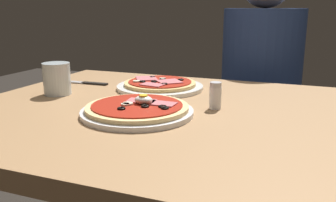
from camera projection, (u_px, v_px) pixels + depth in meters
The scene contains 7 objects.
dining_table at pixel (209, 156), 0.90m from camera, with size 1.26×0.84×0.74m.
pizza_foreground at pixel (138, 110), 0.86m from camera, with size 0.27×0.27×0.05m.
pizza_across_left at pixel (160, 85), 1.13m from camera, with size 0.27×0.27×0.03m.
water_glass_near at pixel (57, 81), 1.05m from camera, with size 0.08×0.08×0.09m.
knife at pixel (85, 83), 1.21m from camera, with size 0.20×0.02×0.01m.
salt_shaker at pixel (216, 96), 0.91m from camera, with size 0.03×0.03×0.07m.
diner_person at pixel (259, 111), 1.54m from camera, with size 0.32×0.32×1.18m.
Camera 1 is at (0.21, -0.82, 0.98)m, focal length 39.22 mm.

